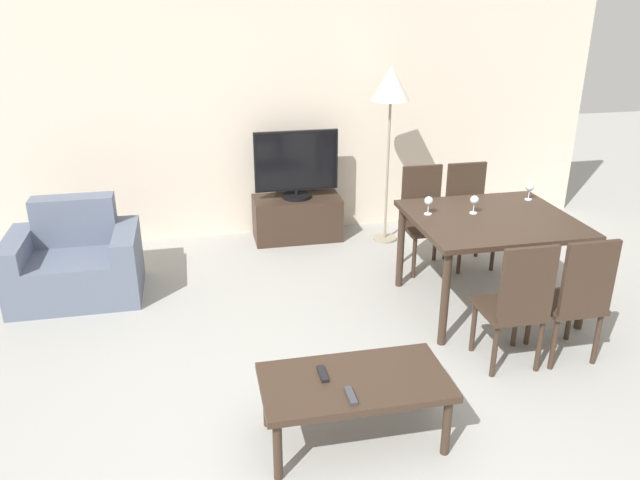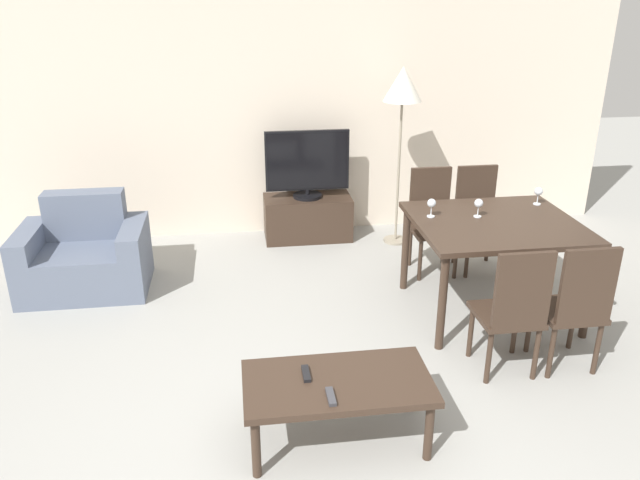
{
  "view_description": "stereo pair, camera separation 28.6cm",
  "coord_description": "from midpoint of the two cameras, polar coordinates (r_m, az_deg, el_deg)",
  "views": [
    {
      "loc": [
        -0.64,
        -2.34,
        2.43
      ],
      "look_at": [
        0.24,
        1.91,
        0.65
      ],
      "focal_mm": 35.0,
      "sensor_mm": 36.0,
      "label": 1
    },
    {
      "loc": [
        -0.36,
        -2.39,
        2.43
      ],
      "look_at": [
        0.24,
        1.91,
        0.65
      ],
      "focal_mm": 35.0,
      "sensor_mm": 36.0,
      "label": 2
    }
  ],
  "objects": [
    {
      "name": "dining_chair_far_left",
      "position": [
        5.71,
        8.06,
        2.33
      ],
      "size": [
        0.4,
        0.4,
        0.93
      ],
      "color": "#38281E",
      "rests_on": "ground_plane"
    },
    {
      "name": "armchair",
      "position": [
        5.62,
        -22.78,
        -2.03
      ],
      "size": [
        1.03,
        0.72,
        0.79
      ],
      "color": "slate",
      "rests_on": "ground_plane"
    },
    {
      "name": "dining_chair_near",
      "position": [
        4.26,
        15.75,
        -5.49
      ],
      "size": [
        0.4,
        0.4,
        0.93
      ],
      "color": "#38281E",
      "rests_on": "ground_plane"
    },
    {
      "name": "wall_back",
      "position": [
        6.32,
        -7.22,
        12.31
      ],
      "size": [
        7.12,
        0.06,
        2.7
      ],
      "color": "beige",
      "rests_on": "ground_plane"
    },
    {
      "name": "remote_primary",
      "position": [
        3.56,
        -2.12,
        -12.17
      ],
      "size": [
        0.04,
        0.15,
        0.02
      ],
      "color": "black",
      "rests_on": "coffee_table"
    },
    {
      "name": "wine_glass_left",
      "position": [
        5.41,
        17.2,
        4.54
      ],
      "size": [
        0.07,
        0.07,
        0.15
      ],
      "color": "silver",
      "rests_on": "dining_table"
    },
    {
      "name": "floor_lamp",
      "position": [
        6.03,
        5.12,
        13.49
      ],
      "size": [
        0.36,
        0.36,
        1.74
      ],
      "color": "gray",
      "rests_on": "ground_plane"
    },
    {
      "name": "dining_chair_far",
      "position": [
        5.86,
        12.03,
        2.6
      ],
      "size": [
        0.4,
        0.4,
        0.93
      ],
      "color": "#38281E",
      "rests_on": "ground_plane"
    },
    {
      "name": "remote_secondary",
      "position": [
        3.39,
        0.35,
        -14.09
      ],
      "size": [
        0.04,
        0.15,
        0.02
      ],
      "color": "#38383D",
      "rests_on": "coffee_table"
    },
    {
      "name": "dining_chair_near_right",
      "position": [
        4.47,
        20.68,
        -4.81
      ],
      "size": [
        0.4,
        0.4,
        0.93
      ],
      "color": "#38281E",
      "rests_on": "ground_plane"
    },
    {
      "name": "tv_stand",
      "position": [
        6.38,
        -3.4,
        2.01
      ],
      "size": [
        0.88,
        0.43,
        0.44
      ],
      "color": "#38281E",
      "rests_on": "ground_plane"
    },
    {
      "name": "coffee_table",
      "position": [
        3.56,
        0.83,
        -13.27
      ],
      "size": [
        1.05,
        0.55,
        0.41
      ],
      "color": "#38281E",
      "rests_on": "ground_plane"
    },
    {
      "name": "tv",
      "position": [
        6.21,
        -3.51,
        6.88
      ],
      "size": [
        0.83,
        0.29,
        0.68
      ],
      "color": "black",
      "rests_on": "tv_stand"
    },
    {
      "name": "wine_glass_center",
      "position": [
        4.88,
        8.26,
        3.45
      ],
      "size": [
        0.07,
        0.07,
        0.15
      ],
      "color": "silver",
      "rests_on": "dining_table"
    },
    {
      "name": "wine_glass_right",
      "position": [
        4.96,
        12.34,
        3.48
      ],
      "size": [
        0.07,
        0.07,
        0.15
      ],
      "color": "silver",
      "rests_on": "dining_table"
    },
    {
      "name": "dining_table",
      "position": [
        4.98,
        13.78,
        1.14
      ],
      "size": [
        1.23,
        1.09,
        0.77
      ],
      "color": "#38281E",
      "rests_on": "ground_plane"
    }
  ]
}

